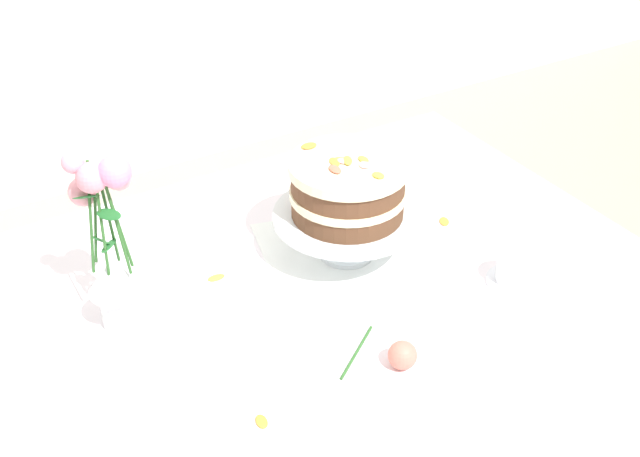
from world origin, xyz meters
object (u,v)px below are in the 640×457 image
(layer_cake, at_px, (348,187))
(dining_table, at_px, (304,338))
(teacup, at_px, (517,272))
(flower_vase, at_px, (109,244))
(cake_stand, at_px, (347,220))
(fallen_rose, at_px, (401,355))

(layer_cake, bearing_deg, dining_table, -149.79)
(teacup, bearing_deg, flower_vase, 158.67)
(teacup, bearing_deg, cake_stand, 133.28)
(dining_table, bearing_deg, teacup, -22.67)
(flower_vase, bearing_deg, layer_cake, -3.11)
(layer_cake, xyz_separation_m, teacup, (0.23, -0.24, -0.13))
(flower_vase, bearing_deg, fallen_rose, -43.23)
(dining_table, height_order, fallen_rose, fallen_rose)
(dining_table, height_order, cake_stand, cake_stand)
(cake_stand, distance_m, fallen_rose, 0.34)
(flower_vase, height_order, fallen_rose, flower_vase)
(cake_stand, height_order, teacup, cake_stand)
(layer_cake, distance_m, flower_vase, 0.46)
(cake_stand, bearing_deg, teacup, -46.72)
(flower_vase, xyz_separation_m, fallen_rose, (0.36, -0.34, -0.15))
(layer_cake, distance_m, teacup, 0.36)
(dining_table, bearing_deg, fallen_rose, -76.81)
(dining_table, height_order, layer_cake, layer_cake)
(layer_cake, distance_m, fallen_rose, 0.36)
(layer_cake, xyz_separation_m, fallen_rose, (-0.09, -0.32, -0.13))
(dining_table, bearing_deg, layer_cake, 30.21)
(fallen_rose, bearing_deg, dining_table, 103.19)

